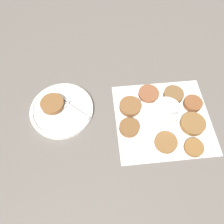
# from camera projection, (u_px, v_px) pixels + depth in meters

# --- Properties ---
(ground_plane) EXTENTS (4.00, 4.00, 0.00)m
(ground_plane) POSITION_uv_depth(u_px,v_px,m) (170.00, 117.00, 0.74)
(ground_plane) COLOR #605B56
(napkin) EXTENTS (0.37, 0.35, 0.00)m
(napkin) POSITION_uv_depth(u_px,v_px,m) (163.00, 119.00, 0.73)
(napkin) COLOR white
(napkin) RESTS_ON ground_plane
(sauce_bowl) EXTENTS (0.10, 0.09, 0.09)m
(sauce_bowl) POSITION_uv_depth(u_px,v_px,m) (166.00, 113.00, 0.71)
(sauce_bowl) COLOR white
(sauce_bowl) RESTS_ON napkin
(fritter_0) EXTENTS (0.07, 0.07, 0.02)m
(fritter_0) POSITION_uv_depth(u_px,v_px,m) (173.00, 94.00, 0.76)
(fritter_0) COLOR brown
(fritter_0) RESTS_ON napkin
(fritter_1) EXTENTS (0.06, 0.06, 0.01)m
(fritter_1) POSITION_uv_depth(u_px,v_px,m) (194.00, 147.00, 0.67)
(fritter_1) COLOR brown
(fritter_1) RESTS_ON napkin
(fritter_2) EXTENTS (0.07, 0.07, 0.02)m
(fritter_2) POSITION_uv_depth(u_px,v_px,m) (129.00, 127.00, 0.70)
(fritter_2) COLOR brown
(fritter_2) RESTS_ON napkin
(fritter_3) EXTENTS (0.07, 0.07, 0.01)m
(fritter_3) POSITION_uv_depth(u_px,v_px,m) (149.00, 94.00, 0.77)
(fritter_3) COLOR brown
(fritter_3) RESTS_ON napkin
(fritter_4) EXTENTS (0.07, 0.07, 0.02)m
(fritter_4) POSITION_uv_depth(u_px,v_px,m) (130.00, 106.00, 0.74)
(fritter_4) COLOR brown
(fritter_4) RESTS_ON napkin
(fritter_5) EXTENTS (0.06, 0.06, 0.02)m
(fritter_5) POSITION_uv_depth(u_px,v_px,m) (193.00, 103.00, 0.74)
(fritter_5) COLOR brown
(fritter_5) RESTS_ON napkin
(fritter_6) EXTENTS (0.07, 0.07, 0.01)m
(fritter_6) POSITION_uv_depth(u_px,v_px,m) (166.00, 142.00, 0.68)
(fritter_6) COLOR brown
(fritter_6) RESTS_ON napkin
(fritter_7) EXTENTS (0.08, 0.08, 0.02)m
(fritter_7) POSITION_uv_depth(u_px,v_px,m) (193.00, 124.00, 0.71)
(fritter_7) COLOR brown
(fritter_7) RESTS_ON napkin
(serving_plate) EXTENTS (0.21, 0.21, 0.02)m
(serving_plate) POSITION_uv_depth(u_px,v_px,m) (62.00, 109.00, 0.74)
(serving_plate) COLOR white
(serving_plate) RESTS_ON ground_plane
(fritter_on_plate) EXTENTS (0.08, 0.08, 0.02)m
(fritter_on_plate) POSITION_uv_depth(u_px,v_px,m) (52.00, 104.00, 0.73)
(fritter_on_plate) COLOR brown
(fritter_on_plate) RESTS_ON serving_plate
(fork) EXTENTS (0.14, 0.09, 0.00)m
(fork) POSITION_uv_depth(u_px,v_px,m) (67.00, 105.00, 0.73)
(fork) COLOR silver
(fork) RESTS_ON serving_plate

